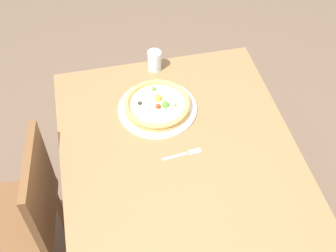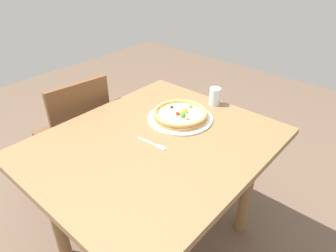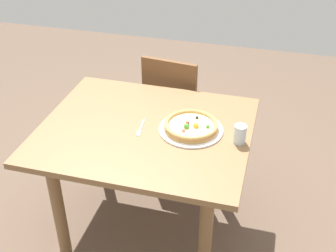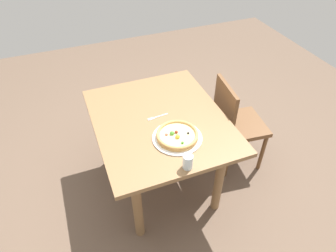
{
  "view_description": "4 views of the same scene",
  "coord_description": "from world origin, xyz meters",
  "px_view_note": "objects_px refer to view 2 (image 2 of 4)",
  "views": [
    {
      "loc": [
        1.05,
        -0.28,
        2.16
      ],
      "look_at": [
        -0.12,
        -0.02,
        0.75
      ],
      "focal_mm": 46.65,
      "sensor_mm": 36.0,
      "label": 1
    },
    {
      "loc": [
        0.86,
        0.84,
        1.56
      ],
      "look_at": [
        -0.12,
        -0.02,
        0.75
      ],
      "focal_mm": 32.31,
      "sensor_mm": 36.0,
      "label": 2
    },
    {
      "loc": [
        -0.64,
        1.89,
        2.05
      ],
      "look_at": [
        -0.12,
        -0.02,
        0.75
      ],
      "focal_mm": 46.65,
      "sensor_mm": 36.0,
      "label": 3
    },
    {
      "loc": [
        -1.64,
        0.57,
        2.17
      ],
      "look_at": [
        -0.12,
        -0.02,
        0.75
      ],
      "focal_mm": 32.06,
      "sensor_mm": 36.0,
      "label": 4
    }
  ],
  "objects_px": {
    "chair_near": "(77,134)",
    "drinking_glass": "(215,96)",
    "plate": "(180,118)",
    "pizza": "(180,114)",
    "dining_table": "(155,160)",
    "fork": "(154,144)"
  },
  "relations": [
    {
      "from": "dining_table",
      "to": "drinking_glass",
      "type": "xyz_separation_m",
      "value": [
        -0.51,
        0.0,
        0.17
      ]
    },
    {
      "from": "chair_near",
      "to": "pizza",
      "type": "distance_m",
      "value": 0.76
    },
    {
      "from": "plate",
      "to": "pizza",
      "type": "xyz_separation_m",
      "value": [
        -0.0,
        0.0,
        0.03
      ]
    },
    {
      "from": "dining_table",
      "to": "plate",
      "type": "bearing_deg",
      "value": -170.49
    },
    {
      "from": "pizza",
      "to": "fork",
      "type": "relative_size",
      "value": 1.78
    },
    {
      "from": "dining_table",
      "to": "drinking_glass",
      "type": "distance_m",
      "value": 0.54
    },
    {
      "from": "chair_near",
      "to": "fork",
      "type": "height_order",
      "value": "chair_near"
    },
    {
      "from": "plate",
      "to": "fork",
      "type": "relative_size",
      "value": 2.11
    },
    {
      "from": "plate",
      "to": "pizza",
      "type": "distance_m",
      "value": 0.03
    },
    {
      "from": "fork",
      "to": "pizza",
      "type": "bearing_deg",
      "value": 97.09
    },
    {
      "from": "chair_near",
      "to": "plate",
      "type": "relative_size",
      "value": 2.51
    },
    {
      "from": "dining_table",
      "to": "pizza",
      "type": "distance_m",
      "value": 0.29
    },
    {
      "from": "pizza",
      "to": "fork",
      "type": "height_order",
      "value": "pizza"
    },
    {
      "from": "pizza",
      "to": "drinking_glass",
      "type": "bearing_deg",
      "value": 170.47
    },
    {
      "from": "chair_near",
      "to": "drinking_glass",
      "type": "relative_size",
      "value": 8.66
    },
    {
      "from": "dining_table",
      "to": "plate",
      "type": "height_order",
      "value": "plate"
    },
    {
      "from": "chair_near",
      "to": "drinking_glass",
      "type": "height_order",
      "value": "chair_near"
    },
    {
      "from": "plate",
      "to": "pizza",
      "type": "relative_size",
      "value": 1.19
    },
    {
      "from": "dining_table",
      "to": "chair_near",
      "type": "xyz_separation_m",
      "value": [
        0.01,
        -0.7,
        -0.14
      ]
    },
    {
      "from": "dining_table",
      "to": "plate",
      "type": "distance_m",
      "value": 0.28
    },
    {
      "from": "chair_near",
      "to": "pizza",
      "type": "xyz_separation_m",
      "value": [
        -0.25,
        0.66,
        0.28
      ]
    },
    {
      "from": "chair_near",
      "to": "plate",
      "type": "height_order",
      "value": "chair_near"
    }
  ]
}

